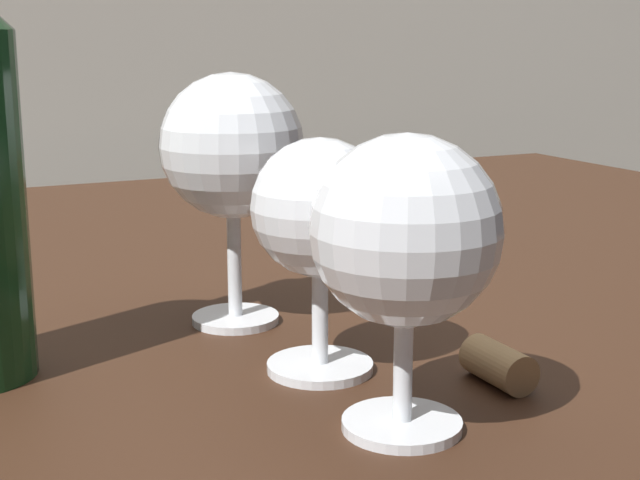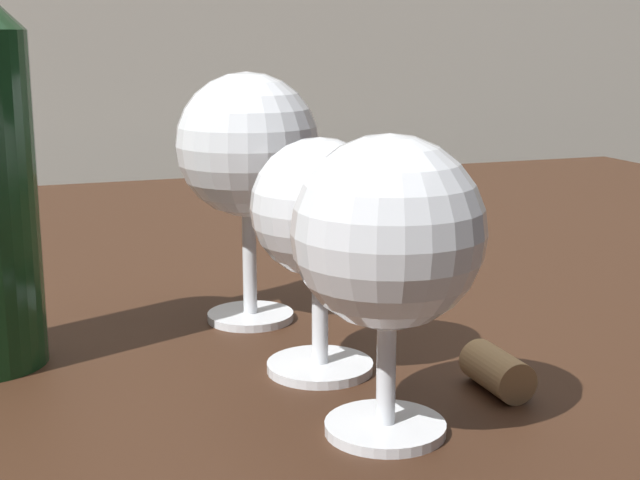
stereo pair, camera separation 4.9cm
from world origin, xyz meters
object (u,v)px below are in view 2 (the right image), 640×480
at_px(wine_glass_rose, 320,215).
at_px(cork, 497,371).
at_px(wine_glass_cabernet, 388,239).
at_px(wine_glass_port, 248,151).

distance_m(wine_glass_rose, cork, 0.12).
bearing_deg(wine_glass_cabernet, cork, 20.14).
bearing_deg(wine_glass_cabernet, wine_glass_port, 93.92).
bearing_deg(wine_glass_port, wine_glass_rose, -83.68).
relative_size(wine_glass_cabernet, wine_glass_port, 0.88).
height_order(wine_glass_cabernet, cork, wine_glass_cabernet).
xyz_separation_m(wine_glass_port, cork, (0.09, -0.16, -0.10)).
xyz_separation_m(wine_glass_cabernet, wine_glass_port, (-0.01, 0.19, 0.02)).
distance_m(wine_glass_cabernet, cork, 0.11).
xyz_separation_m(wine_glass_cabernet, cork, (0.08, 0.03, -0.08)).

